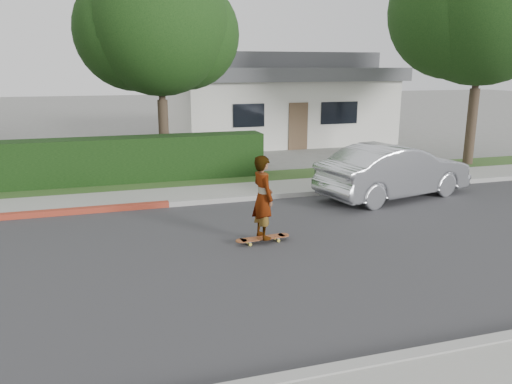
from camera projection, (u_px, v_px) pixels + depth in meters
ground at (143, 269)px, 9.27m from camera, size 120.00×120.00×0.00m
road at (143, 268)px, 9.27m from camera, size 60.00×8.00×0.01m
curb_far at (130, 207)px, 13.06m from camera, size 60.00×0.20×0.15m
sidewalk_far at (129, 199)px, 13.90m from camera, size 60.00×1.60×0.12m
planting_strip at (126, 187)px, 15.39m from camera, size 60.00×1.60×0.10m
hedge at (20, 166)px, 14.93m from camera, size 15.00×1.00×1.50m
tree_center at (158, 29)px, 17.02m from camera, size 5.66×4.84×7.44m
tree_right at (479, 9)px, 17.61m from camera, size 6.32×5.60×8.56m
house at (274, 97)px, 25.85m from camera, size 10.60×8.60×4.30m
skateboard at (263, 238)px, 10.60m from camera, size 1.23×0.34×0.11m
skateboarder at (263, 197)px, 10.38m from camera, size 0.52×0.70×1.77m
car_silver at (394, 171)px, 14.17m from camera, size 4.89×2.64×1.53m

